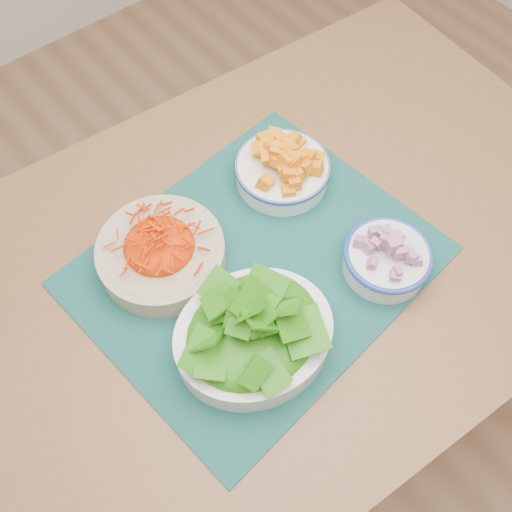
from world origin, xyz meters
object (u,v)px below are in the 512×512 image
(squash_bowl, at_px, (283,165))
(onion_bowl, at_px, (388,256))
(table, at_px, (280,271))
(carrot_bowl, at_px, (160,249))
(lettuce_bowl, at_px, (254,330))
(placemat, at_px, (256,265))

(squash_bowl, relative_size, onion_bowl, 1.17)
(table, distance_m, carrot_bowl, 0.25)
(carrot_bowl, distance_m, onion_bowl, 0.38)
(table, bearing_deg, carrot_bowl, 156.04)
(table, distance_m, squash_bowl, 0.20)
(carrot_bowl, bearing_deg, lettuce_bowl, -83.02)
(squash_bowl, bearing_deg, carrot_bowl, -178.12)
(squash_bowl, height_order, lettuce_bowl, lettuce_bowl)
(lettuce_bowl, height_order, onion_bowl, lettuce_bowl)
(lettuce_bowl, bearing_deg, squash_bowl, 55.29)
(placemat, distance_m, lettuce_bowl, 0.15)
(placemat, relative_size, carrot_bowl, 2.05)
(lettuce_bowl, bearing_deg, carrot_bowl, 110.15)
(lettuce_bowl, distance_m, onion_bowl, 0.26)
(table, xyz_separation_m, squash_bowl, (0.09, 0.11, 0.14))
(placemat, height_order, onion_bowl, onion_bowl)
(carrot_bowl, bearing_deg, squash_bowl, 1.88)
(table, distance_m, onion_bowl, 0.22)
(squash_bowl, xyz_separation_m, onion_bowl, (0.01, -0.25, -0.00))
(table, height_order, carrot_bowl, carrot_bowl)
(placemat, bearing_deg, squash_bowl, 30.53)
(table, relative_size, lettuce_bowl, 4.53)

